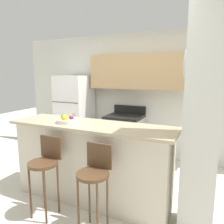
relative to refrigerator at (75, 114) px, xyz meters
The scene contains 10 objects.
ground_plane 2.19m from the refrigerator, 49.63° to the right, with size 14.00×14.00×0.00m, color beige.
wall_back 1.61m from the refrigerator, 12.76° to the left, with size 5.60×0.38×2.55m.
pillar_right 3.09m from the refrigerator, 29.76° to the right, with size 0.38×0.32×2.55m.
counter_bar 2.04m from the refrigerator, 49.63° to the right, with size 2.25×0.65×1.08m.
refrigerator is the anchor object (origin of this frame).
stove_range 1.23m from the refrigerator, ahead, with size 0.70×0.63×1.07m.
bar_stool_left 2.28m from the refrigerator, 64.74° to the right, with size 0.36×0.36×0.97m.
bar_stool_right 2.64m from the refrigerator, 51.24° to the right, with size 0.36×0.36×0.97m.
fruit_bowl 1.90m from the refrigerator, 58.60° to the right, with size 0.29×0.29×0.12m.
trash_bin 0.89m from the refrigerator, 23.77° to the right, with size 0.28×0.28×0.38m.
Camera 1 is at (1.44, -2.43, 1.72)m, focal length 35.00 mm.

